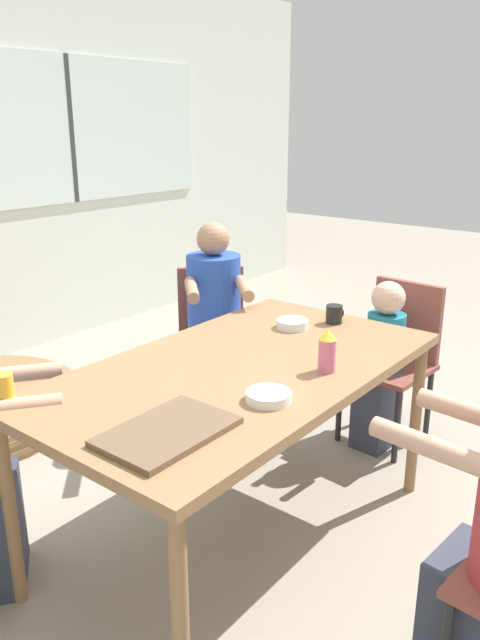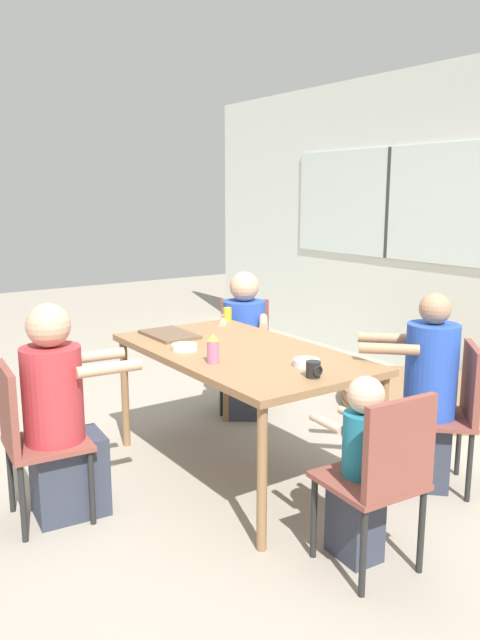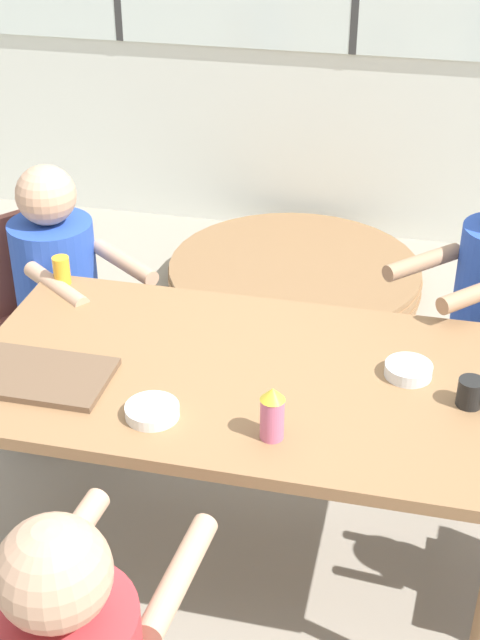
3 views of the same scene
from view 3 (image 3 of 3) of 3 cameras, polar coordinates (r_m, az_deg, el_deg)
The scene contains 11 objects.
ground_plane at distance 3.17m, azimuth 0.00°, elevation -14.87°, with size 16.00×16.00×0.00m, color gray.
dining_table at distance 2.71m, azimuth 0.00°, elevation -4.39°, with size 1.63×0.91×0.77m.
chair_for_woman_green_shirt at distance 3.69m, azimuth -12.51°, elevation 1.52°, with size 0.56×0.56×0.85m.
person_woman_green_shirt at distance 3.57m, azimuth -11.18°, elevation 0.43°, with size 0.65×0.60×1.10m.
food_tray_dark at distance 2.70m, azimuth -12.51°, elevation -3.53°, with size 0.40×0.26×0.02m.
coffee_mug at distance 2.59m, azimuth 14.59°, elevation -4.52°, with size 0.08×0.07×0.08m.
sippy_cup at distance 2.37m, azimuth 2.08°, elevation -5.94°, with size 0.07×0.07×0.16m.
juice_glass at distance 3.18m, azimuth -11.35°, elevation 3.13°, with size 0.06×0.06×0.10m.
bowl_white_shallow at distance 2.50m, azimuth -5.64°, elevation -5.82°, with size 0.15×0.15×0.03m.
bowl_cereal at distance 2.69m, azimuth 10.73°, elevation -3.16°, with size 0.14×0.14×0.04m.
folded_table_stack at distance 4.65m, azimuth 3.49°, elevation 2.75°, with size 1.32×1.32×0.15m.
Camera 3 is at (0.50, -2.15, 2.28)m, focal length 50.00 mm.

